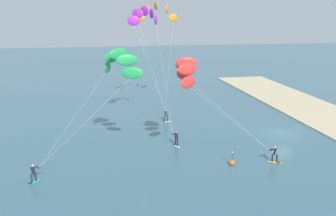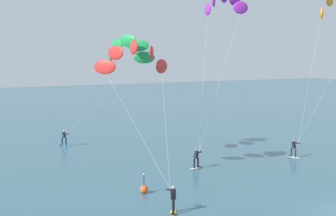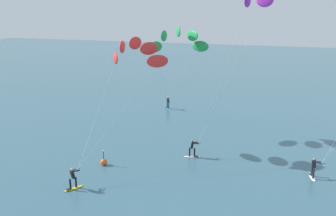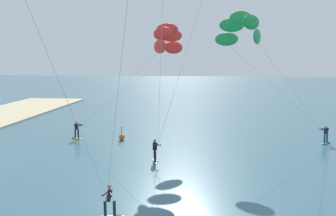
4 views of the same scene
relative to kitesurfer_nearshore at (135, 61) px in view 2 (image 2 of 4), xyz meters
name	(u,v)px [view 2 (image 2 of 4)]	position (x,y,z in m)	size (l,w,h in m)	color
kitesurfer_nearshore	(135,61)	(0.00, 0.00, 0.00)	(5.93, 10.63, 10.45)	yellow
kitesurfer_mid_water	(223,10)	(9.64, 2.58, 4.41)	(6.72, 5.13, 15.02)	white
kitesurfer_downwind	(125,53)	(1.96, 6.59, 0.66)	(7.58, 10.63, 11.15)	#23ADD1
marker_buoy	(144,189)	(-1.17, -4.03, -8.54)	(0.56, 0.56, 1.38)	#EA5119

